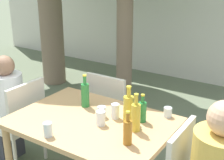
{
  "coord_description": "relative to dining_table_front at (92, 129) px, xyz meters",
  "views": [
    {
      "loc": [
        1.36,
        -1.79,
        1.91
      ],
      "look_at": [
        0.0,
        0.3,
        1.0
      ],
      "focal_mm": 50.0,
      "sensor_mm": 36.0,
      "label": 1
    }
  ],
  "objects": [
    {
      "name": "drinking_glass_3",
      "position": [
        0.11,
        -0.03,
        0.15
      ],
      "size": [
        0.07,
        0.07,
        0.12
      ],
      "color": "white",
      "rests_on": "dining_table_front"
    },
    {
      "name": "drinking_glass_1",
      "position": [
        0.04,
        0.08,
        0.13
      ],
      "size": [
        0.07,
        0.07,
        0.09
      ],
      "color": "silver",
      "rests_on": "dining_table_front"
    },
    {
      "name": "amber_bottle_2",
      "position": [
        0.42,
        -0.15,
        0.18
      ],
      "size": [
        0.06,
        0.06,
        0.25
      ],
      "color": "#9E661E",
      "rests_on": "dining_table_front"
    },
    {
      "name": "person_seated_0",
      "position": [
        -1.11,
        -0.0,
        -0.17
      ],
      "size": [
        0.55,
        0.3,
        1.13
      ],
      "rotation": [
        0.0,
        0.0,
        -1.57
      ],
      "color": "#383842",
      "rests_on": "ground_plane"
    },
    {
      "name": "green_bottle_0",
      "position": [
        -0.2,
        0.18,
        0.2
      ],
      "size": [
        0.07,
        0.07,
        0.29
      ],
      "color": "#287A38",
      "rests_on": "dining_table_front"
    },
    {
      "name": "patio_chair_2",
      "position": [
        -0.25,
        0.69,
        -0.15
      ],
      "size": [
        0.44,
        0.44,
        0.9
      ],
      "rotation": [
        0.0,
        0.0,
        3.14
      ],
      "color": "beige",
      "rests_on": "ground_plane"
    },
    {
      "name": "drinking_glass_4",
      "position": [
        0.14,
        0.13,
        0.15
      ],
      "size": [
        0.07,
        0.07,
        0.12
      ],
      "color": "white",
      "rests_on": "dining_table_front"
    },
    {
      "name": "drinking_glass_2",
      "position": [
        -0.11,
        -0.38,
        0.14
      ],
      "size": [
        0.06,
        0.06,
        0.11
      ],
      "color": "silver",
      "rests_on": "dining_table_front"
    },
    {
      "name": "drinking_glass_0",
      "position": [
        0.49,
        0.39,
        0.13
      ],
      "size": [
        0.07,
        0.07,
        0.08
      ],
      "color": "silver",
      "rests_on": "dining_table_front"
    },
    {
      "name": "cafe_building_wall",
      "position": [
        0.0,
        3.4,
        0.74
      ],
      "size": [
        10.0,
        0.08,
        2.8
      ],
      "color": "silver",
      "rests_on": "ground_plane"
    },
    {
      "name": "green_bottle_1",
      "position": [
        0.35,
        0.2,
        0.18
      ],
      "size": [
        0.07,
        0.07,
        0.23
      ],
      "color": "#287A38",
      "rests_on": "dining_table_front"
    },
    {
      "name": "dining_table_front",
      "position": [
        0.0,
        0.0,
        0.0
      ],
      "size": [
        1.27,
        0.91,
        0.75
      ],
      "color": "tan",
      "rests_on": "ground_plane"
    },
    {
      "name": "patio_chair_0",
      "position": [
        -0.87,
        0.0,
        -0.15
      ],
      "size": [
        0.44,
        0.44,
        0.9
      ],
      "rotation": [
        0.0,
        0.0,
        -1.57
      ],
      "color": "beige",
      "rests_on": "ground_plane"
    },
    {
      "name": "oil_cruet_4",
      "position": [
        0.26,
        0.14,
        0.2
      ],
      "size": [
        0.08,
        0.08,
        0.3
      ],
      "color": "gold",
      "rests_on": "dining_table_front"
    },
    {
      "name": "oil_cruet_3",
      "position": [
        0.38,
        0.04,
        0.2
      ],
      "size": [
        0.07,
        0.07,
        0.3
      ],
      "color": "gold",
      "rests_on": "dining_table_front"
    }
  ]
}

